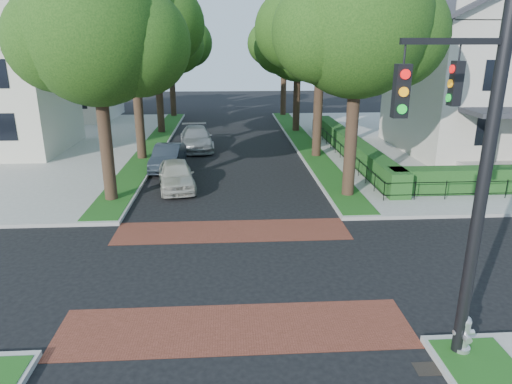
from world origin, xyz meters
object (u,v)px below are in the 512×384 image
at_px(traffic_signal, 472,157).
at_px(parked_car_front, 176,175).
at_px(parked_car_middle, 168,157).
at_px(fire_hydrant, 464,334).
at_px(parked_car_rear, 196,138).

xyz_separation_m(traffic_signal, parked_car_front, (-7.61, 13.30, -3.99)).
xyz_separation_m(traffic_signal, parked_car_middle, (-8.49, 17.15, -4.00)).
height_order(parked_car_front, parked_car_middle, parked_car_front).
bearing_deg(traffic_signal, parked_car_front, 119.77).
distance_m(parked_car_front, parked_car_middle, 3.95).
height_order(traffic_signal, parked_car_middle, traffic_signal).
bearing_deg(traffic_signal, fire_hydrant, -31.77).
relative_size(parked_car_rear, fire_hydrant, 5.45).
bearing_deg(traffic_signal, parked_car_rear, 107.71).
xyz_separation_m(parked_car_front, parked_car_middle, (-0.88, 3.85, -0.01)).
distance_m(traffic_signal, parked_car_rear, 23.95).
bearing_deg(parked_car_rear, parked_car_front, -99.68).
xyz_separation_m(parked_car_middle, fire_hydrant, (8.80, -17.35, -0.10)).
bearing_deg(fire_hydrant, parked_car_rear, 100.67).
bearing_deg(parked_car_rear, fire_hydrant, -78.76).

